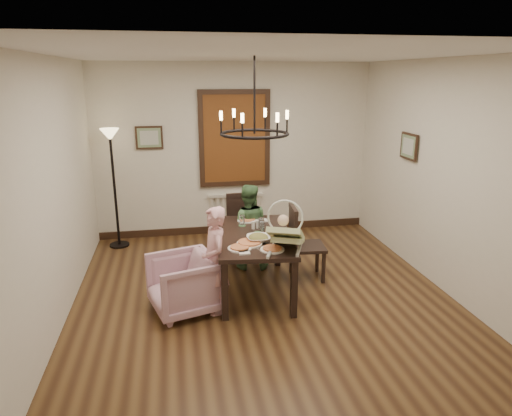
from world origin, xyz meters
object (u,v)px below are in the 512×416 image
object	(u,v)px
seated_man	(248,234)
drinking_glass	(262,226)
chair_right	(308,242)
floor_lamp	(115,190)
baby_bouncer	(286,233)
armchair	(184,284)
elderly_woman	(215,269)
chair_far	(243,228)
dining_table	(255,241)

from	to	relation	value
seated_man	drinking_glass	distance (m)	0.65
chair_right	floor_lamp	world-z (taller)	floor_lamp
floor_lamp	seated_man	bearing A→B (deg)	-32.40
baby_bouncer	drinking_glass	size ratio (longest dim) A/B	4.55
armchair	elderly_woman	xyz separation A→B (m)	(0.35, -0.07, 0.18)
chair_right	elderly_woman	xyz separation A→B (m)	(-1.28, -0.67, 0.01)
seated_man	armchair	bearing A→B (deg)	60.38
seated_man	chair_far	bearing A→B (deg)	-76.32
dining_table	seated_man	size ratio (longest dim) A/B	1.66
armchair	floor_lamp	world-z (taller)	floor_lamp
baby_bouncer	drinking_glass	world-z (taller)	baby_bouncer
dining_table	drinking_glass	distance (m)	0.22
chair_right	drinking_glass	size ratio (longest dim) A/B	7.70
chair_right	baby_bouncer	distance (m)	0.99
dining_table	armchair	distance (m)	1.02
armchair	drinking_glass	size ratio (longest dim) A/B	5.60
dining_table	chair_far	distance (m)	1.02
armchair	seated_man	distance (m)	1.42
seated_man	elderly_woman	bearing A→B (deg)	74.64
chair_right	dining_table	bearing A→B (deg)	110.57
dining_table	drinking_glass	xyz separation A→B (m)	(0.11, 0.12, 0.15)
seated_man	baby_bouncer	bearing A→B (deg)	111.16
elderly_woman	chair_right	bearing A→B (deg)	109.18
chair_far	dining_table	bearing A→B (deg)	-93.31
elderly_woman	seated_man	distance (m)	1.28
baby_bouncer	floor_lamp	distance (m)	3.20
dining_table	chair_far	size ratio (longest dim) A/B	1.72
chair_far	chair_right	size ratio (longest dim) A/B	0.96
dining_table	elderly_woman	bearing A→B (deg)	-133.62
elderly_woman	drinking_glass	world-z (taller)	elderly_woman
dining_table	chair_right	world-z (taller)	chair_right
floor_lamp	chair_right	bearing A→B (deg)	-32.91
elderly_woman	baby_bouncer	xyz separation A→B (m)	(0.79, -0.09, 0.41)
dining_table	elderly_woman	size ratio (longest dim) A/B	1.61
chair_far	seated_man	bearing A→B (deg)	-89.57
drinking_glass	dining_table	bearing A→B (deg)	-132.96
drinking_glass	chair_far	bearing A→B (deg)	96.43
chair_far	floor_lamp	world-z (taller)	floor_lamp
drinking_glass	floor_lamp	size ratio (longest dim) A/B	0.07
drinking_glass	armchair	bearing A→B (deg)	-153.25
seated_man	baby_bouncer	size ratio (longest dim) A/B	1.68
armchair	drinking_glass	xyz separation A→B (m)	(1.00, 0.50, 0.47)
elderly_woman	seated_man	world-z (taller)	elderly_woman
baby_bouncer	seated_man	bearing A→B (deg)	122.36
seated_man	drinking_glass	world-z (taller)	seated_man
floor_lamp	chair_far	bearing A→B (deg)	-25.24
armchair	baby_bouncer	world-z (taller)	baby_bouncer
dining_table	chair_right	size ratio (longest dim) A/B	1.65
baby_bouncer	chair_far	bearing A→B (deg)	120.88
chair_far	drinking_glass	size ratio (longest dim) A/B	7.38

